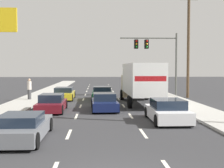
% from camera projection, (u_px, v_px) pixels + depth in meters
% --- Properties ---
extents(ground_plane, '(140.00, 140.00, 0.00)m').
position_uv_depth(ground_plane, '(101.00, 96.00, 32.33)').
color(ground_plane, '#333335').
extents(sidewalk_right, '(2.68, 80.00, 0.14)m').
position_uv_depth(sidewalk_right, '(172.00, 100.00, 27.68)').
color(sidewalk_right, '#B2AFA8').
rests_on(sidewalk_right, ground_plane).
extents(sidewalk_left, '(2.68, 80.00, 0.14)m').
position_uv_depth(sidewalk_left, '(29.00, 100.00, 26.99)').
color(sidewalk_left, '#B2AFA8').
rests_on(sidewalk_left, ground_plane).
extents(lane_markings, '(3.54, 52.00, 0.01)m').
position_uv_depth(lane_markings, '(101.00, 99.00, 28.52)').
color(lane_markings, silver).
rests_on(lane_markings, ground_plane).
extents(car_yellow, '(2.01, 4.55, 1.16)m').
position_uv_depth(car_yellow, '(64.00, 94.00, 28.48)').
color(car_yellow, yellow).
rests_on(car_yellow, ground_plane).
extents(car_maroon, '(1.88, 4.22, 1.22)m').
position_uv_depth(car_maroon, '(52.00, 103.00, 20.53)').
color(car_maroon, maroon).
rests_on(car_maroon, ground_plane).
extents(car_gray, '(1.92, 4.36, 1.12)m').
position_uv_depth(car_gray, '(23.00, 127.00, 12.41)').
color(car_gray, slate).
rests_on(car_gray, ground_plane).
extents(car_green, '(1.96, 4.44, 1.26)m').
position_uv_depth(car_green, '(102.00, 94.00, 28.05)').
color(car_green, '#196B38').
rests_on(car_green, ground_plane).
extents(car_navy, '(1.95, 4.24, 1.23)m').
position_uv_depth(car_navy, '(104.00, 102.00, 21.15)').
color(car_navy, '#141E4C').
rests_on(car_navy, ground_plane).
extents(box_truck, '(2.72, 8.87, 3.36)m').
position_uv_depth(box_truck, '(140.00, 81.00, 24.48)').
color(box_truck, white).
rests_on(box_truck, ground_plane).
extents(car_white, '(2.01, 4.14, 1.27)m').
position_uv_depth(car_white, '(167.00, 111.00, 16.62)').
color(car_white, white).
rests_on(car_white, ground_plane).
extents(traffic_signal_mast, '(6.14, 0.69, 6.73)m').
position_uv_depth(traffic_signal_mast, '(153.00, 50.00, 31.60)').
color(traffic_signal_mast, '#595B56').
rests_on(traffic_signal_mast, ground_plane).
extents(utility_pole_mid, '(1.80, 0.28, 10.47)m').
position_uv_depth(utility_pole_mid, '(188.00, 44.00, 29.87)').
color(utility_pole_mid, brown).
rests_on(utility_pole_mid, ground_plane).
extents(pedestrian_near_corner, '(0.38, 0.38, 1.90)m').
position_uv_depth(pedestrian_near_corner, '(29.00, 89.00, 27.22)').
color(pedestrian_near_corner, '#3F3F42').
rests_on(pedestrian_near_corner, sidewalk_left).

